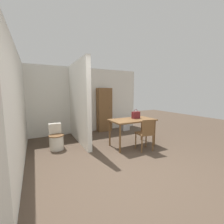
{
  "coord_description": "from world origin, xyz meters",
  "views": [
    {
      "loc": [
        -1.66,
        -2.25,
        1.57
      ],
      "look_at": [
        0.41,
        1.72,
        0.98
      ],
      "focal_mm": 24.0,
      "sensor_mm": 36.0,
      "label": 1
    }
  ],
  "objects_px": {
    "dining_table": "(132,122)",
    "wooden_chair": "(146,133)",
    "space_heater": "(125,124)",
    "toilet": "(56,139)",
    "wooden_cabinet": "(104,110)",
    "handbag": "(136,115)"
  },
  "relations": [
    {
      "from": "dining_table",
      "to": "wooden_chair",
      "type": "relative_size",
      "value": 1.49
    },
    {
      "from": "space_heater",
      "to": "toilet",
      "type": "bearing_deg",
      "value": -163.24
    },
    {
      "from": "dining_table",
      "to": "wooden_cabinet",
      "type": "xyz_separation_m",
      "value": [
        -0.0,
        1.97,
        0.16
      ]
    },
    {
      "from": "dining_table",
      "to": "handbag",
      "type": "distance_m",
      "value": 0.27
    },
    {
      "from": "dining_table",
      "to": "wooden_chair",
      "type": "bearing_deg",
      "value": -78.36
    },
    {
      "from": "handbag",
      "to": "space_heater",
      "type": "relative_size",
      "value": 0.52
    },
    {
      "from": "toilet",
      "to": "handbag",
      "type": "height_order",
      "value": "handbag"
    },
    {
      "from": "space_heater",
      "to": "dining_table",
      "type": "bearing_deg",
      "value": -116.24
    },
    {
      "from": "toilet",
      "to": "space_heater",
      "type": "height_order",
      "value": "toilet"
    },
    {
      "from": "wooden_chair",
      "to": "dining_table",
      "type": "bearing_deg",
      "value": 109.73
    },
    {
      "from": "dining_table",
      "to": "wooden_cabinet",
      "type": "bearing_deg",
      "value": 90.04
    },
    {
      "from": "wooden_chair",
      "to": "space_heater",
      "type": "height_order",
      "value": "wooden_chair"
    },
    {
      "from": "handbag",
      "to": "space_heater",
      "type": "xyz_separation_m",
      "value": [
        0.63,
        1.56,
        -0.64
      ]
    },
    {
      "from": "dining_table",
      "to": "wooden_chair",
      "type": "distance_m",
      "value": 0.54
    },
    {
      "from": "dining_table",
      "to": "handbag",
      "type": "xyz_separation_m",
      "value": [
        0.17,
        0.07,
        0.19
      ]
    },
    {
      "from": "dining_table",
      "to": "wooden_chair",
      "type": "xyz_separation_m",
      "value": [
        0.1,
        -0.48,
        -0.22
      ]
    },
    {
      "from": "wooden_cabinet",
      "to": "wooden_chair",
      "type": "bearing_deg",
      "value": -87.66
    },
    {
      "from": "handbag",
      "to": "wooden_cabinet",
      "type": "height_order",
      "value": "wooden_cabinet"
    },
    {
      "from": "space_heater",
      "to": "wooden_chair",
      "type": "bearing_deg",
      "value": -108.5
    },
    {
      "from": "wooden_chair",
      "to": "handbag",
      "type": "distance_m",
      "value": 0.69
    },
    {
      "from": "wooden_cabinet",
      "to": "space_heater",
      "type": "bearing_deg",
      "value": -22.49
    },
    {
      "from": "dining_table",
      "to": "wooden_cabinet",
      "type": "distance_m",
      "value": 1.98
    }
  ]
}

